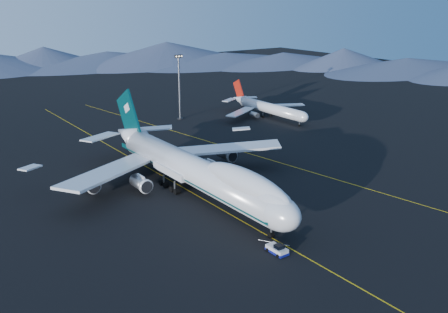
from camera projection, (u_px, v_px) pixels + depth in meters
ground at (194, 194)px, 112.43m from camera, size 500.00×500.00×0.00m
taxiway_line_main at (194, 194)px, 112.43m from camera, size 0.25×220.00×0.01m
taxiway_line_side at (267, 159)px, 136.84m from camera, size 28.08×198.09×0.01m
boeing_747 at (193, 169)px, 110.69m from camera, size 59.62×72.43×19.37m
pushback_tug at (277, 250)px, 86.20m from camera, size 2.40×4.12×1.78m
second_jet at (268, 108)px, 183.12m from camera, size 36.85×41.63×11.85m
service_van at (243, 147)px, 145.37m from camera, size 4.60×5.11×1.32m
floodlight_mast at (179, 87)px, 178.29m from camera, size 2.86×2.14×23.14m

